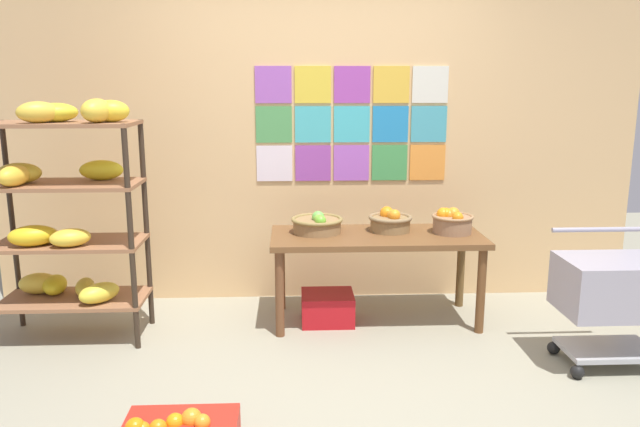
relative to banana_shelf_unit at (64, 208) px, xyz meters
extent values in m
plane|color=gray|center=(1.66, -0.78, -0.88)|extent=(9.06, 9.06, 0.00)
cube|color=#DBB077|center=(1.66, 0.78, 0.56)|extent=(4.92, 0.06, 2.89)
cube|color=#9A52B4|center=(1.33, 0.74, 0.77)|extent=(0.27, 0.01, 0.27)
cube|color=gold|center=(1.63, 0.74, 0.77)|extent=(0.27, 0.01, 0.27)
cube|color=purple|center=(1.92, 0.74, 0.77)|extent=(0.27, 0.01, 0.27)
cube|color=gold|center=(2.21, 0.74, 0.77)|extent=(0.27, 0.01, 0.27)
cube|color=silver|center=(2.51, 0.74, 0.77)|extent=(0.27, 0.01, 0.27)
cube|color=#4A9350|center=(1.33, 0.74, 0.48)|extent=(0.27, 0.01, 0.27)
cube|color=#41AFBA|center=(1.63, 0.74, 0.48)|extent=(0.27, 0.01, 0.27)
cube|color=#3EB2C1|center=(1.92, 0.74, 0.48)|extent=(0.27, 0.01, 0.27)
cube|color=#217FC1|center=(2.21, 0.74, 0.48)|extent=(0.27, 0.01, 0.27)
cube|color=teal|center=(2.51, 0.74, 0.48)|extent=(0.27, 0.01, 0.27)
cube|color=silver|center=(1.33, 0.74, 0.18)|extent=(0.27, 0.01, 0.27)
cube|color=purple|center=(1.63, 0.74, 0.18)|extent=(0.27, 0.01, 0.27)
cube|color=#A154C1|center=(1.92, 0.74, 0.18)|extent=(0.27, 0.01, 0.27)
cube|color=#3F944D|center=(2.21, 0.74, 0.18)|extent=(0.27, 0.01, 0.27)
cube|color=orange|center=(2.51, 0.74, 0.18)|extent=(0.27, 0.01, 0.27)
cylinder|color=#31251B|center=(0.46, -0.18, -0.17)|extent=(0.04, 0.04, 1.43)
cylinder|color=#31251B|center=(-0.43, 0.23, -0.17)|extent=(0.04, 0.04, 1.43)
cylinder|color=#31251B|center=(0.46, 0.23, -0.17)|extent=(0.04, 0.04, 1.43)
cube|color=#936140|center=(0.01, 0.02, -0.62)|extent=(0.93, 0.45, 0.03)
ellipsoid|color=gold|center=(0.07, 0.06, -0.55)|extent=(0.16, 0.25, 0.11)
ellipsoid|color=yellow|center=(-0.14, 0.10, -0.55)|extent=(0.20, 0.27, 0.13)
ellipsoid|color=yellow|center=(-0.25, 0.11, -0.54)|extent=(0.27, 0.19, 0.14)
ellipsoid|color=yellow|center=(0.21, -0.08, -0.55)|extent=(0.30, 0.30, 0.13)
cube|color=#936140|center=(0.01, 0.02, -0.24)|extent=(0.93, 0.45, 0.02)
ellipsoid|color=yellow|center=(-0.12, -0.01, -0.17)|extent=(0.27, 0.27, 0.10)
ellipsoid|color=yellow|center=(-0.17, -0.09, -0.16)|extent=(0.33, 0.25, 0.13)
ellipsoid|color=yellow|center=(0.07, -0.11, -0.17)|extent=(0.29, 0.24, 0.12)
cube|color=#936140|center=(0.01, 0.02, 0.15)|extent=(0.93, 0.45, 0.02)
ellipsoid|color=gold|center=(-0.26, 0.01, 0.23)|extent=(0.29, 0.21, 0.13)
ellipsoid|color=yellow|center=(-0.24, -0.10, 0.23)|extent=(0.20, 0.27, 0.13)
ellipsoid|color=yellow|center=(0.22, 0.12, 0.23)|extent=(0.29, 0.15, 0.13)
cube|color=#936140|center=(0.01, 0.02, 0.54)|extent=(0.93, 0.45, 0.02)
ellipsoid|color=yellow|center=(0.28, -0.09, 0.62)|extent=(0.23, 0.27, 0.15)
ellipsoid|color=gold|center=(0.01, -0.01, 0.61)|extent=(0.32, 0.27, 0.12)
ellipsoid|color=gold|center=(-0.07, -0.10, 0.61)|extent=(0.28, 0.24, 0.13)
ellipsoid|color=yellow|center=(0.35, -0.03, 0.62)|extent=(0.25, 0.19, 0.14)
cube|color=brown|center=(2.05, 0.22, -0.27)|extent=(1.48, 0.63, 0.04)
cylinder|color=brown|center=(1.38, -0.04, -0.59)|extent=(0.06, 0.06, 0.59)
cylinder|color=brown|center=(2.73, -0.04, -0.59)|extent=(0.06, 0.06, 0.59)
cylinder|color=brown|center=(1.38, 0.48, -0.59)|extent=(0.06, 0.06, 0.59)
cylinder|color=brown|center=(2.73, 0.48, -0.59)|extent=(0.06, 0.06, 0.59)
cylinder|color=olive|center=(1.64, 0.29, -0.20)|extent=(0.34, 0.34, 0.09)
torus|color=olive|center=(1.64, 0.29, -0.16)|extent=(0.36, 0.36, 0.03)
sphere|color=#7CBA3D|center=(1.65, 0.32, -0.15)|extent=(0.09, 0.09, 0.09)
sphere|color=#7EBB3B|center=(1.65, 0.25, -0.15)|extent=(0.07, 0.07, 0.07)
sphere|color=#69BB4B|center=(1.65, 0.30, -0.14)|extent=(0.09, 0.09, 0.09)
sphere|color=#6CB934|center=(1.66, 0.22, -0.15)|extent=(0.08, 0.08, 0.08)
sphere|color=#70AE39|center=(1.65, 0.29, -0.15)|extent=(0.07, 0.07, 0.07)
cylinder|color=#956F4F|center=(2.59, 0.24, -0.19)|extent=(0.27, 0.27, 0.12)
torus|color=#9B744D|center=(2.59, 0.24, -0.13)|extent=(0.29, 0.29, 0.02)
sphere|color=orange|center=(2.57, 0.26, -0.12)|extent=(0.08, 0.08, 0.08)
sphere|color=orange|center=(2.55, 0.27, -0.12)|extent=(0.09, 0.09, 0.09)
sphere|color=orange|center=(2.53, 0.28, -0.12)|extent=(0.09, 0.09, 0.09)
sphere|color=orange|center=(2.61, 0.16, -0.12)|extent=(0.08, 0.08, 0.08)
sphere|color=orange|center=(2.57, 0.27, -0.13)|extent=(0.07, 0.07, 0.07)
sphere|color=orange|center=(2.60, 0.26, -0.12)|extent=(0.09, 0.09, 0.09)
cylinder|color=olive|center=(2.16, 0.31, -0.20)|extent=(0.28, 0.28, 0.10)
torus|color=olive|center=(2.16, 0.31, -0.15)|extent=(0.31, 0.31, 0.03)
sphere|color=orange|center=(2.19, 0.29, -0.13)|extent=(0.08, 0.08, 0.08)
sphere|color=orange|center=(2.17, 0.32, -0.13)|extent=(0.07, 0.07, 0.07)
sphere|color=orange|center=(2.14, 0.37, -0.13)|extent=(0.10, 0.10, 0.10)
cube|color=red|center=(1.71, 0.20, -0.78)|extent=(0.37, 0.32, 0.21)
sphere|color=orange|center=(1.05, -1.39, -0.71)|extent=(0.07, 0.07, 0.07)
sphere|color=orange|center=(0.92, -1.36, -0.73)|extent=(0.08, 0.08, 0.08)
sphere|color=orange|center=(0.98, -1.32, -0.73)|extent=(0.08, 0.08, 0.08)
sphere|color=orange|center=(0.99, -1.35, -0.72)|extent=(0.10, 0.10, 0.10)
sphere|color=black|center=(3.10, -0.73, -0.84)|extent=(0.08, 0.08, 0.08)
sphere|color=black|center=(3.10, -0.40, -0.84)|extent=(0.08, 0.08, 0.08)
sphere|color=black|center=(3.62, -0.40, -0.84)|extent=(0.08, 0.08, 0.08)
cube|color=#A5A8AD|center=(3.36, -0.56, -0.78)|extent=(0.54, 0.35, 0.03)
cube|color=#9D99A9|center=(3.36, -0.56, -0.38)|extent=(0.62, 0.43, 0.32)
cylinder|color=#9D99A9|center=(3.36, -0.32, -0.10)|extent=(0.59, 0.03, 0.03)
camera|label=1|loc=(1.46, -3.95, 0.80)|focal=34.72mm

